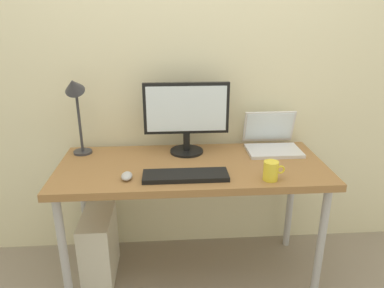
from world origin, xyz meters
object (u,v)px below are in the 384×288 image
at_px(laptop, 272,140).
at_px(computer_tower, 99,246).
at_px(desk_lamp, 75,98).
at_px(keyboard, 186,176).
at_px(monitor, 186,114).
at_px(coffee_mug, 271,171).
at_px(desk, 192,175).
at_px(mouse, 127,176).

bearing_deg(laptop, computer_tower, -171.14).
xyz_separation_m(desk_lamp, keyboard, (0.60, -0.35, -0.33)).
distance_m(monitor, keyboard, 0.42).
bearing_deg(keyboard, coffee_mug, -7.12).
xyz_separation_m(desk, mouse, (-0.35, -0.17, 0.09)).
xyz_separation_m(desk, monitor, (-0.02, 0.18, 0.31)).
distance_m(desk, keyboard, 0.20).
xyz_separation_m(keyboard, mouse, (-0.30, 0.00, 0.01)).
xyz_separation_m(monitor, desk_lamp, (-0.63, 0.00, 0.10)).
relative_size(mouse, coffee_mug, 0.81).
bearing_deg(desk_lamp, laptop, 0.90).
xyz_separation_m(mouse, coffee_mug, (0.73, -0.06, 0.03)).
xyz_separation_m(monitor, mouse, (-0.33, -0.35, -0.23)).
bearing_deg(desk, keyboard, -104.70).
height_order(keyboard, mouse, mouse).
bearing_deg(desk_lamp, coffee_mug, -21.57).
bearing_deg(computer_tower, keyboard, -21.42).
bearing_deg(coffee_mug, desk, 149.51).
bearing_deg(desk_lamp, desk, -15.66).
xyz_separation_m(coffee_mug, computer_tower, (-0.95, 0.26, -0.59)).
distance_m(laptop, coffee_mug, 0.44).
relative_size(desk, mouse, 16.60).
distance_m(monitor, mouse, 0.53).
height_order(desk_lamp, mouse, desk_lamp).
distance_m(laptop, computer_tower, 1.24).
height_order(monitor, coffee_mug, monitor).
relative_size(laptop, computer_tower, 0.76).
bearing_deg(desk_lamp, computer_tower, -61.83).
height_order(coffee_mug, computer_tower, coffee_mug).
bearing_deg(monitor, mouse, -133.03).
relative_size(coffee_mug, computer_tower, 0.27).
bearing_deg(mouse, desk_lamp, 130.81).
height_order(monitor, keyboard, monitor).
height_order(monitor, desk_lamp, desk_lamp).
xyz_separation_m(laptop, keyboard, (-0.55, -0.37, -0.05)).
bearing_deg(desk_lamp, mouse, -49.19).
xyz_separation_m(keyboard, coffee_mug, (0.43, -0.05, 0.04)).
distance_m(desk, mouse, 0.39).
bearing_deg(monitor, desk_lamp, 179.93).
xyz_separation_m(mouse, computer_tower, (-0.22, 0.20, -0.56)).
bearing_deg(computer_tower, desk, -3.22).
xyz_separation_m(desk, computer_tower, (-0.57, 0.03, -0.47)).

